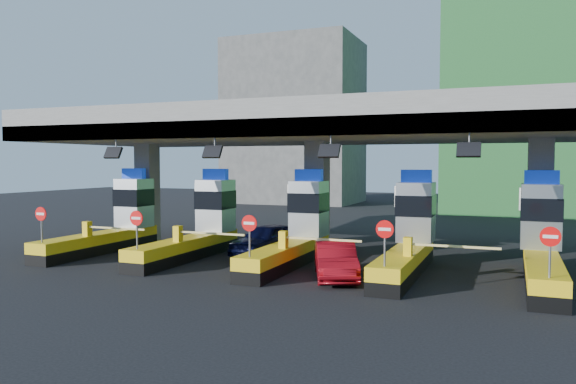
% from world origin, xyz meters
% --- Properties ---
extents(ground, '(120.00, 120.00, 0.00)m').
position_xyz_m(ground, '(0.00, 0.00, 0.00)').
color(ground, black).
rests_on(ground, ground).
extents(toll_canopy, '(28.00, 12.09, 7.00)m').
position_xyz_m(toll_canopy, '(0.00, 2.87, 6.13)').
color(toll_canopy, slate).
rests_on(toll_canopy, ground).
extents(toll_lane_far_left, '(4.43, 8.00, 4.16)m').
position_xyz_m(toll_lane_far_left, '(-10.00, 0.28, 1.40)').
color(toll_lane_far_left, black).
rests_on(toll_lane_far_left, ground).
extents(toll_lane_left, '(4.43, 8.00, 4.16)m').
position_xyz_m(toll_lane_left, '(-5.00, 0.28, 1.40)').
color(toll_lane_left, black).
rests_on(toll_lane_left, ground).
extents(toll_lane_center, '(4.43, 8.00, 4.16)m').
position_xyz_m(toll_lane_center, '(0.00, 0.28, 1.40)').
color(toll_lane_center, black).
rests_on(toll_lane_center, ground).
extents(toll_lane_right, '(4.43, 8.00, 4.16)m').
position_xyz_m(toll_lane_right, '(5.00, 0.28, 1.40)').
color(toll_lane_right, black).
rests_on(toll_lane_right, ground).
extents(toll_lane_far_right, '(4.43, 8.00, 4.16)m').
position_xyz_m(toll_lane_far_right, '(10.00, 0.28, 1.40)').
color(toll_lane_far_right, black).
rests_on(toll_lane_far_right, ground).
extents(bg_building_scaffold, '(18.00, 12.00, 28.00)m').
position_xyz_m(bg_building_scaffold, '(12.00, 32.00, 14.00)').
color(bg_building_scaffold, '#1E5926').
rests_on(bg_building_scaffold, ground).
extents(bg_building_concrete, '(14.00, 10.00, 18.00)m').
position_xyz_m(bg_building_concrete, '(-14.00, 36.00, 9.00)').
color(bg_building_concrete, '#4C4C49').
rests_on(bg_building_concrete, ground).
extents(van, '(2.55, 4.73, 1.53)m').
position_xyz_m(van, '(-2.09, 1.56, 0.76)').
color(van, black).
rests_on(van, ground).
extents(red_car, '(2.93, 4.50, 1.40)m').
position_xyz_m(red_car, '(2.64, -2.49, 0.70)').
color(red_car, maroon).
rests_on(red_car, ground).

